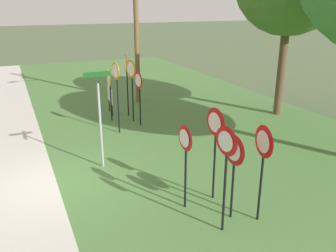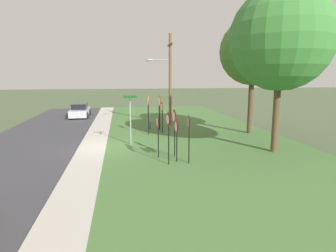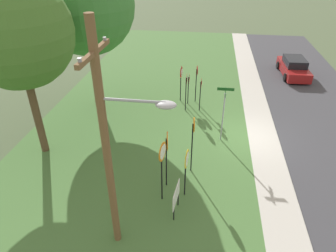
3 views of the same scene
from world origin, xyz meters
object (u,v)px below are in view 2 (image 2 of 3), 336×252
oak_tree_right (281,39)px  stop_sign_far_center (160,106)px  yield_sign_far_right (176,130)px  street_name_post (130,116)px  utility_pole (168,76)px  stop_sign_far_right (148,107)px  yield_sign_far_left (158,127)px  stop_sign_far_left (159,104)px  stop_sign_near_left (148,110)px  parked_hatchback_near (80,111)px  notice_board (150,118)px  stop_sign_near_right (162,111)px  yield_sign_center (168,126)px  oak_tree_left (253,52)px  yield_sign_near_left (174,121)px  yield_sign_near_right (189,127)px

oak_tree_right → stop_sign_far_center: bearing=-141.5°
yield_sign_far_right → street_name_post: street_name_post is taller
stop_sign_far_center → utility_pole: 3.92m
stop_sign_far_right → yield_sign_far_left: 5.93m
stop_sign_far_left → yield_sign_far_right: (8.75, -0.32, -0.46)m
stop_sign_near_left → street_name_post: size_ratio=0.74×
oak_tree_right → parked_hatchback_near: bearing=-142.4°
notice_board → parked_hatchback_near: bearing=-134.9°
stop_sign_near_right → stop_sign_far_center: (-0.63, -0.09, 0.32)m
utility_pole → street_name_post: bearing=-27.0°
yield_sign_far_left → street_name_post: (-3.14, -1.26, 0.18)m
yield_sign_center → stop_sign_far_right: bearing=172.9°
stop_sign_far_left → oak_tree_left: (2.56, 6.42, 3.82)m
yield_sign_far_left → street_name_post: 3.39m
yield_sign_near_left → utility_pole: utility_pole is taller
street_name_post → oak_tree_left: 9.93m
stop_sign_far_center → stop_sign_near_right: bearing=-1.4°
stop_sign_near_left → stop_sign_near_right: bearing=45.9°
stop_sign_near_right → yield_sign_near_left: 6.31m
yield_sign_near_right → parked_hatchback_near: (-17.68, -7.35, -1.16)m
yield_sign_far_left → utility_pole: bearing=164.4°
stop_sign_far_right → yield_sign_center: bearing=-4.9°
oak_tree_right → stop_sign_near_right: bearing=-139.3°
yield_sign_near_left → notice_board: yield_sign_near_left is taller
street_name_post → utility_pole: utility_pole is taller
stop_sign_far_right → utility_pole: utility_pole is taller
stop_sign_far_left → stop_sign_far_right: size_ratio=0.99×
stop_sign_far_left → yield_sign_far_right: 8.76m
stop_sign_near_left → street_name_post: 4.61m
stop_sign_far_center → stop_sign_far_right: stop_sign_far_right is taller
yield_sign_near_left → yield_sign_far_right: 0.99m
stop_sign_near_left → stop_sign_far_right: (1.59, -0.14, 0.37)m
stop_sign_near_left → oak_tree_left: (2.18, 7.31, 4.22)m
stop_sign_far_center → yield_sign_center: 8.27m
yield_sign_near_right → notice_board: (-9.73, -0.82, -0.93)m
yield_sign_near_right → stop_sign_far_center: bearing=-171.0°
stop_sign_far_left → street_name_post: bearing=-15.8°
stop_sign_near_right → yield_sign_near_right: yield_sign_near_right is taller
notice_board → oak_tree_right: bearing=41.5°
notice_board → oak_tree_right: size_ratio=0.14×
stop_sign_far_center → stop_sign_far_right: bearing=-50.9°
oak_tree_left → parked_hatchback_near: (-11.15, -13.56, -5.24)m
stop_sign_far_center → utility_pole: utility_pole is taller
stop_sign_far_left → stop_sign_near_right: bearing=12.3°
stop_sign_near_left → stop_sign_far_left: bearing=119.4°
street_name_post → yield_sign_near_right: bearing=30.7°
parked_hatchback_near → oak_tree_right: bearing=36.5°
notice_board → yield_sign_center: bearing=4.8°
yield_sign_center → stop_sign_near_left: bearing=171.6°
yield_sign_far_right → notice_board: 9.41m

